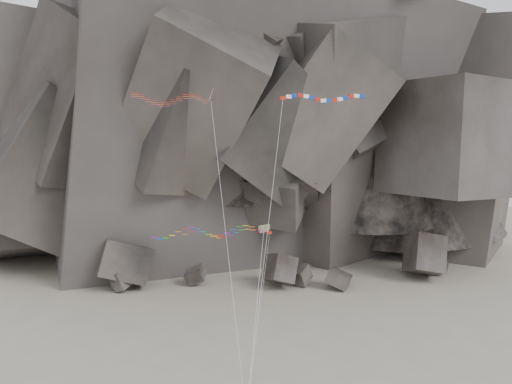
{
  "coord_description": "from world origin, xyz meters",
  "views": [
    {
      "loc": [
        -0.28,
        -57.23,
        28.4
      ],
      "look_at": [
        1.59,
        6.0,
        20.84
      ],
      "focal_mm": 35.0,
      "sensor_mm": 36.0,
      "label": 1
    }
  ],
  "objects_px": {
    "banner_kite": "(322,100)",
    "parafoil_kite": "(204,232)",
    "pennant_kite": "(265,265)",
    "delta_kite": "(167,99)"
  },
  "relations": [
    {
      "from": "banner_kite",
      "to": "parafoil_kite",
      "type": "bearing_deg",
      "value": 176.96
    },
    {
      "from": "banner_kite",
      "to": "parafoil_kite",
      "type": "height_order",
      "value": "banner_kite"
    },
    {
      "from": "banner_kite",
      "to": "parafoil_kite",
      "type": "relative_size",
      "value": 1.98
    },
    {
      "from": "delta_kite",
      "to": "banner_kite",
      "type": "relative_size",
      "value": 1.03
    },
    {
      "from": "delta_kite",
      "to": "parafoil_kite",
      "type": "bearing_deg",
      "value": -21.91
    },
    {
      "from": "banner_kite",
      "to": "pennant_kite",
      "type": "distance_m",
      "value": 20.64
    },
    {
      "from": "parafoil_kite",
      "to": "pennant_kite",
      "type": "xyz_separation_m",
      "value": [
        7.31,
        -1.08,
        -3.82
      ]
    },
    {
      "from": "pennant_kite",
      "to": "parafoil_kite",
      "type": "bearing_deg",
      "value": 171.19
    },
    {
      "from": "pennant_kite",
      "to": "delta_kite",
      "type": "bearing_deg",
      "value": 167.08
    },
    {
      "from": "banner_kite",
      "to": "parafoil_kite",
      "type": "xyz_separation_m",
      "value": [
        -14.0,
        -0.19,
        -15.66
      ]
    }
  ]
}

